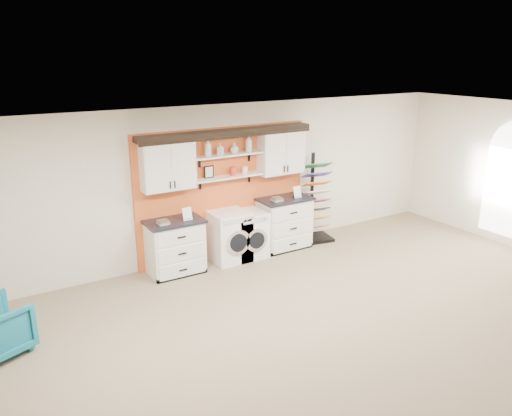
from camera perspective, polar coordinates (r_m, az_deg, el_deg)
floor at (r=6.71m, az=13.11°, el=-16.21°), size 10.00×10.00×0.00m
ceiling at (r=5.69m, az=15.04°, el=8.08°), size 10.00×10.00×0.00m
wall_back at (r=9.16m, az=-3.81°, el=3.04°), size 10.00×0.00×10.00m
accent_panel at (r=9.18m, az=-3.68°, el=1.78°), size 3.40×0.07×2.40m
upper_cabinet_left at (r=8.41m, az=-10.08°, el=4.88°), size 0.90×0.35×0.84m
upper_cabinet_right at (r=9.44m, az=2.85°, el=6.48°), size 0.90×0.35×0.84m
shelf_lower at (r=8.95m, az=-3.23°, el=3.58°), size 1.32×0.28×0.03m
shelf_upper at (r=8.87m, az=-3.27°, el=6.09°), size 1.32×0.28×0.03m
crown_molding at (r=8.81m, az=-3.36°, el=8.64°), size 3.30×0.41×0.13m
picture_frame at (r=8.81m, az=-5.40°, el=4.14°), size 0.18×0.02×0.22m
canister_red at (r=8.98m, az=-2.68°, el=4.24°), size 0.11×0.11×0.16m
canister_cream at (r=9.10m, az=-1.29°, el=4.37°), size 0.10×0.10×0.14m
base_cabinet_left at (r=8.69m, az=-9.23°, el=-4.38°), size 0.97×0.66×0.95m
base_cabinet_right at (r=9.68m, az=3.24°, el=-1.71°), size 1.03×0.66×1.01m
washer at (r=9.10m, az=-3.07°, el=-3.23°), size 0.66×0.71×0.93m
dryer at (r=9.28m, az=-1.00°, el=-2.99°), size 0.62×0.71×0.87m
sample_rack at (r=10.12m, az=6.75°, el=-0.64°), size 0.73×0.64×1.77m
soap_bottle_a at (r=8.67m, az=-5.53°, el=6.92°), size 0.17×0.17×0.31m
soap_bottle_b at (r=8.78m, az=-4.10°, el=6.74°), size 0.13×0.13×0.21m
soap_bottle_c at (r=8.91m, az=-2.49°, el=6.88°), size 0.15×0.15×0.19m
soap_bottle_d at (r=9.04m, az=-0.84°, el=7.46°), size 0.15×0.15×0.32m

